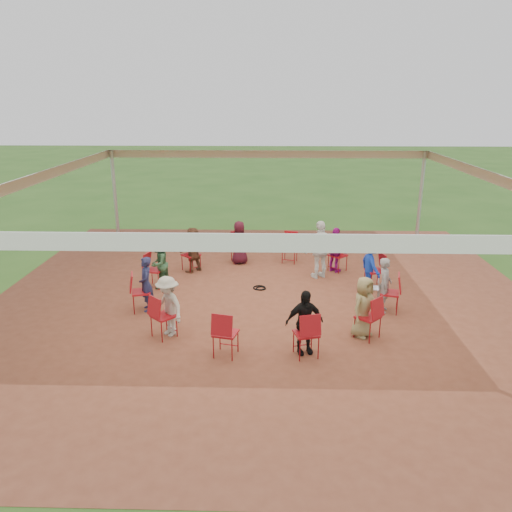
{
  "coord_description": "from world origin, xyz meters",
  "views": [
    {
      "loc": [
        0.09,
        -11.13,
        4.61
      ],
      "look_at": [
        -0.22,
        0.3,
        0.98
      ],
      "focal_mm": 35.0,
      "sensor_mm": 36.0,
      "label": 1
    }
  ],
  "objects_px": {
    "chair_3": "(290,248)",
    "person_seated_8": "(304,322)",
    "chair_5": "(191,255)",
    "person_seated_5": "(159,264)",
    "laptop": "(377,286)",
    "chair_1": "(375,271)",
    "chair_8": "(164,316)",
    "chair_0": "(390,293)",
    "chair_10": "(306,334)",
    "person_seated_6": "(146,284)",
    "person_seated_0": "(385,285)",
    "chair_7": "(141,292)",
    "chair_2": "(338,255)",
    "person_seated_2": "(336,250)",
    "person_seated_1": "(371,264)",
    "standing_person": "(321,250)",
    "person_seated_7": "(168,306)",
    "chair_4": "(239,247)",
    "person_seated_3": "(239,243)",
    "person_seated_4": "(193,250)",
    "chair_11": "(368,317)",
    "chair_6": "(155,270)",
    "cable_coil": "(260,288)",
    "person_seated_9": "(363,307)",
    "chair_9": "(226,333)"
  },
  "relations": [
    {
      "from": "chair_3",
      "to": "person_seated_8",
      "type": "height_order",
      "value": "person_seated_8"
    },
    {
      "from": "chair_5",
      "to": "person_seated_5",
      "type": "distance_m",
      "value": 1.48
    },
    {
      "from": "person_seated_8",
      "to": "laptop",
      "type": "xyz_separation_m",
      "value": [
        1.76,
        2.03,
        -0.04
      ]
    },
    {
      "from": "chair_1",
      "to": "chair_8",
      "type": "xyz_separation_m",
      "value": [
        -4.77,
        -2.86,
        0.0
      ]
    },
    {
      "from": "chair_5",
      "to": "chair_0",
      "type": "bearing_deg",
      "value": 105.0
    },
    {
      "from": "chair_10",
      "to": "person_seated_6",
      "type": "bearing_deg",
      "value": 133.78
    },
    {
      "from": "person_seated_6",
      "to": "person_seated_0",
      "type": "bearing_deg",
      "value": 75.0
    },
    {
      "from": "chair_3",
      "to": "chair_7",
      "type": "xyz_separation_m",
      "value": [
        -3.47,
        -3.59,
        0.0
      ]
    },
    {
      "from": "chair_2",
      "to": "person_seated_2",
      "type": "distance_m",
      "value": 0.22
    },
    {
      "from": "person_seated_1",
      "to": "standing_person",
      "type": "height_order",
      "value": "standing_person"
    },
    {
      "from": "chair_0",
      "to": "chair_2",
      "type": "xyz_separation_m",
      "value": [
        -0.79,
        2.77,
        0.0
      ]
    },
    {
      "from": "person_seated_1",
      "to": "person_seated_7",
      "type": "bearing_deg",
      "value": 105.0
    },
    {
      "from": "chair_2",
      "to": "chair_10",
      "type": "height_order",
      "value": "same"
    },
    {
      "from": "person_seated_2",
      "to": "person_seated_6",
      "type": "relative_size",
      "value": 1.0
    },
    {
      "from": "person_seated_7",
      "to": "laptop",
      "type": "distance_m",
      "value": 4.64
    },
    {
      "from": "chair_4",
      "to": "chair_8",
      "type": "distance_m",
      "value": 4.99
    },
    {
      "from": "person_seated_3",
      "to": "person_seated_4",
      "type": "xyz_separation_m",
      "value": [
        -1.22,
        -0.74,
        0.0
      ]
    },
    {
      "from": "chair_10",
      "to": "person_seated_2",
      "type": "xyz_separation_m",
      "value": [
        1.12,
        4.75,
        0.18
      ]
    },
    {
      "from": "chair_11",
      "to": "person_seated_1",
      "type": "height_order",
      "value": "person_seated_1"
    },
    {
      "from": "chair_2",
      "to": "laptop",
      "type": "relative_size",
      "value": 2.66
    },
    {
      "from": "person_seated_5",
      "to": "chair_7",
      "type": "bearing_deg",
      "value": 10.46
    },
    {
      "from": "chair_6",
      "to": "chair_11",
      "type": "xyz_separation_m",
      "value": [
        4.86,
        -2.7,
        0.0
      ]
    },
    {
      "from": "chair_8",
      "to": "person_seated_0",
      "type": "height_order",
      "value": "person_seated_0"
    },
    {
      "from": "person_seated_5",
      "to": "person_seated_1",
      "type": "bearing_deg",
      "value": 105.0
    },
    {
      "from": "chair_11",
      "to": "person_seated_0",
      "type": "distance_m",
      "value": 1.48
    },
    {
      "from": "chair_0",
      "to": "chair_8",
      "type": "height_order",
      "value": "same"
    },
    {
      "from": "chair_3",
      "to": "chair_4",
      "type": "relative_size",
      "value": 1.0
    },
    {
      "from": "person_seated_2",
      "to": "person_seated_3",
      "type": "height_order",
      "value": "same"
    },
    {
      "from": "chair_3",
      "to": "chair_0",
      "type": "bearing_deg",
      "value": 135.0
    },
    {
      "from": "person_seated_3",
      "to": "standing_person",
      "type": "relative_size",
      "value": 0.81
    },
    {
      "from": "chair_0",
      "to": "laptop",
      "type": "height_order",
      "value": "chair_0"
    },
    {
      "from": "person_seated_1",
      "to": "chair_5",
      "type": "bearing_deg",
      "value": 59.3
    },
    {
      "from": "chair_0",
      "to": "chair_11",
      "type": "bearing_deg",
      "value": 165.0
    },
    {
      "from": "person_seated_0",
      "to": "chair_8",
      "type": "bearing_deg",
      "value": 120.7
    },
    {
      "from": "chair_8",
      "to": "standing_person",
      "type": "xyz_separation_m",
      "value": [
        3.46,
        3.58,
        0.33
      ]
    },
    {
      "from": "chair_10",
      "to": "cable_coil",
      "type": "xyz_separation_m",
      "value": [
        -0.92,
        3.41,
        -0.43
      ]
    },
    {
      "from": "chair_7",
      "to": "person_seated_4",
      "type": "bearing_deg",
      "value": 147.89
    },
    {
      "from": "standing_person",
      "to": "chair_4",
      "type": "bearing_deg",
      "value": -54.18
    },
    {
      "from": "person_seated_9",
      "to": "standing_person",
      "type": "distance_m",
      "value": 3.47
    },
    {
      "from": "person_seated_2",
      "to": "person_seated_8",
      "type": "height_order",
      "value": "same"
    },
    {
      "from": "person_seated_3",
      "to": "standing_person",
      "type": "bearing_deg",
      "value": 136.69
    },
    {
      "from": "person_seated_7",
      "to": "cable_coil",
      "type": "xyz_separation_m",
      "value": [
        1.79,
        2.62,
        -0.61
      ]
    },
    {
      "from": "chair_9",
      "to": "chair_10",
      "type": "relative_size",
      "value": 1.0
    },
    {
      "from": "person_seated_9",
      "to": "chair_10",
      "type": "bearing_deg",
      "value": 169.54
    },
    {
      "from": "chair_10",
      "to": "person_seated_3",
      "type": "distance_m",
      "value": 5.64
    },
    {
      "from": "person_seated_0",
      "to": "standing_person",
      "type": "relative_size",
      "value": 0.81
    },
    {
      "from": "chair_7",
      "to": "person_seated_3",
      "type": "bearing_deg",
      "value": 133.78
    },
    {
      "from": "chair_4",
      "to": "person_seated_3",
      "type": "distance_m",
      "value": 0.22
    },
    {
      "from": "person_seated_6",
      "to": "person_seated_7",
      "type": "height_order",
      "value": "same"
    },
    {
      "from": "person_seated_3",
      "to": "person_seated_5",
      "type": "height_order",
      "value": "same"
    }
  ]
}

